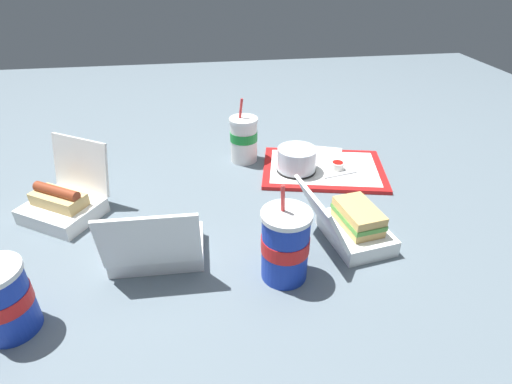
# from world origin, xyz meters

# --- Properties ---
(ground_plane) EXTENTS (3.20, 3.20, 0.00)m
(ground_plane) POSITION_xyz_m (0.00, 0.00, 0.00)
(ground_plane) COLOR slate
(food_tray) EXTENTS (0.42, 0.33, 0.01)m
(food_tray) POSITION_xyz_m (-0.28, -0.20, 0.01)
(food_tray) COLOR red
(food_tray) RESTS_ON ground_plane
(cake_container) EXTENTS (0.12, 0.12, 0.07)m
(cake_container) POSITION_xyz_m (-0.19, -0.20, 0.05)
(cake_container) COLOR black
(cake_container) RESTS_ON food_tray
(ketchup_cup) EXTENTS (0.04, 0.04, 0.02)m
(ketchup_cup) POSITION_xyz_m (-0.31, -0.18, 0.03)
(ketchup_cup) COLOR white
(ketchup_cup) RESTS_ON food_tray
(napkin_stack) EXTENTS (0.13, 0.13, 0.00)m
(napkin_stack) POSITION_xyz_m (-0.31, -0.29, 0.02)
(napkin_stack) COLOR white
(napkin_stack) RESTS_ON food_tray
(plastic_fork) EXTENTS (0.11, 0.03, 0.00)m
(plastic_fork) POSITION_xyz_m (-0.31, -0.15, 0.02)
(plastic_fork) COLOR white
(plastic_fork) RESTS_ON food_tray
(clamshell_hotdog_left) EXTENTS (0.25, 0.25, 0.18)m
(clamshell_hotdog_left) POSITION_xyz_m (0.45, -0.07, 0.04)
(clamshell_hotdog_left) COLOR white
(clamshell_hotdog_left) RESTS_ON ground_plane
(clamshell_sandwich_right) EXTENTS (0.22, 0.20, 0.15)m
(clamshell_sandwich_right) POSITION_xyz_m (-0.24, 0.14, 0.04)
(clamshell_sandwich_right) COLOR white
(clamshell_sandwich_right) RESTS_ON ground_plane
(clamshell_hotdog_front) EXTENTS (0.20, 0.16, 0.17)m
(clamshell_hotdog_front) POSITION_xyz_m (0.21, 0.14, 0.04)
(clamshell_hotdog_front) COLOR white
(clamshell_hotdog_front) RESTS_ON ground_plane
(soda_cup_left) EXTENTS (0.09, 0.09, 0.20)m
(soda_cup_left) POSITION_xyz_m (-0.04, -0.31, 0.08)
(soda_cup_left) COLOR white
(soda_cup_left) RESTS_ON ground_plane
(soda_cup_corner) EXTENTS (0.10, 0.10, 0.20)m
(soda_cup_corner) POSITION_xyz_m (0.46, 0.29, 0.07)
(soda_cup_corner) COLOR #1938B7
(soda_cup_corner) RESTS_ON ground_plane
(soda_cup_front) EXTENTS (0.10, 0.10, 0.22)m
(soda_cup_front) POSITION_xyz_m (-0.06, 0.23, 0.08)
(soda_cup_front) COLOR #1938B7
(soda_cup_front) RESTS_ON ground_plane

